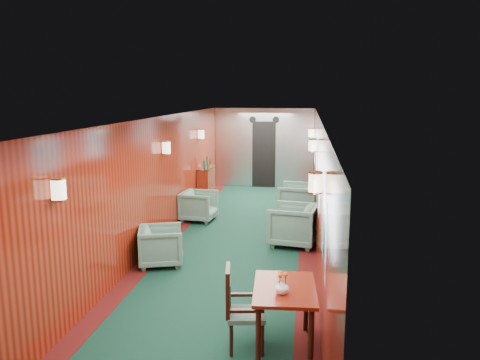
% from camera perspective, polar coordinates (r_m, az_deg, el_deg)
% --- Properties ---
extents(room, '(12.00, 12.10, 2.40)m').
position_cam_1_polar(room, '(8.38, -0.75, 2.30)').
color(room, '#0E3224').
rests_on(room, ground).
extents(bulkhead, '(2.98, 0.17, 2.39)m').
position_cam_1_polar(bulkhead, '(14.26, 2.96, 3.90)').
color(bulkhead, silver).
rests_on(bulkhead, ground).
extents(windows_right, '(0.02, 8.60, 0.80)m').
position_cam_1_polar(windows_right, '(8.55, 9.41, 1.08)').
color(windows_right, '#ACADB2').
rests_on(windows_right, ground).
extents(wall_sconces, '(2.97, 7.97, 0.25)m').
position_cam_1_polar(wall_sconces, '(8.91, -0.19, 3.81)').
color(wall_sconces, '#F5E5BF').
rests_on(wall_sconces, ground).
extents(dining_table, '(0.74, 1.01, 0.73)m').
position_cam_1_polar(dining_table, '(5.37, 5.44, -14.03)').
color(dining_table, maroon).
rests_on(dining_table, ground).
extents(side_chair, '(0.48, 0.50, 0.96)m').
position_cam_1_polar(side_chair, '(5.37, -0.22, -15.00)').
color(side_chair, '#204B43').
rests_on(side_chair, ground).
extents(credenza, '(0.32, 1.01, 1.18)m').
position_cam_1_polar(credenza, '(12.49, -4.11, -0.42)').
color(credenza, maroon).
rests_on(credenza, ground).
extents(flower_vase, '(0.15, 0.15, 0.16)m').
position_cam_1_polar(flower_vase, '(5.13, 5.12, -12.84)').
color(flower_vase, white).
rests_on(flower_vase, dining_table).
extents(armchair_left_near, '(0.90, 0.88, 0.65)m').
position_cam_1_polar(armchair_left_near, '(7.99, -9.60, -7.91)').
color(armchair_left_near, '#204B43').
rests_on(armchair_left_near, ground).
extents(armchair_left_far, '(0.81, 0.79, 0.68)m').
position_cam_1_polar(armchair_left_far, '(10.56, -5.04, -3.17)').
color(armchair_left_far, '#204B43').
rests_on(armchair_left_far, ground).
extents(armchair_right_near, '(0.98, 0.96, 0.78)m').
position_cam_1_polar(armchair_right_near, '(8.91, 6.48, -5.46)').
color(armchair_right_near, '#204B43').
rests_on(armchair_right_near, ground).
extents(armchair_right_far, '(0.97, 0.95, 0.79)m').
position_cam_1_polar(armchair_right_far, '(10.89, 7.05, -2.47)').
color(armchair_right_far, '#204B43').
rests_on(armchair_right_far, ground).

